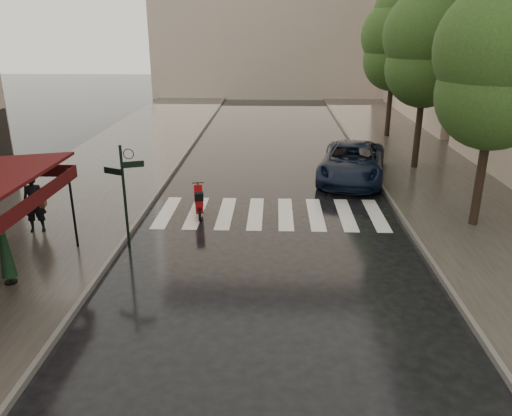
# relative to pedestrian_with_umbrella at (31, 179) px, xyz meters

# --- Properties ---
(ground) EXTENTS (120.00, 120.00, 0.00)m
(ground) POSITION_rel_pedestrian_with_umbrella_xyz_m (4.32, -3.87, -1.82)
(ground) COLOR black
(ground) RESTS_ON ground
(sidewalk_near) EXTENTS (6.00, 60.00, 0.12)m
(sidewalk_near) POSITION_rel_pedestrian_with_umbrella_xyz_m (-0.18, 8.13, -1.76)
(sidewalk_near) COLOR #38332D
(sidewalk_near) RESTS_ON ground
(sidewalk_far) EXTENTS (5.50, 60.00, 0.12)m
(sidewalk_far) POSITION_rel_pedestrian_with_umbrella_xyz_m (14.57, 8.13, -1.76)
(sidewalk_far) COLOR #38332D
(sidewalk_far) RESTS_ON ground
(curb_near) EXTENTS (0.12, 60.00, 0.16)m
(curb_near) POSITION_rel_pedestrian_with_umbrella_xyz_m (2.87, 8.13, -1.75)
(curb_near) COLOR #595651
(curb_near) RESTS_ON ground
(curb_far) EXTENTS (0.12, 60.00, 0.16)m
(curb_far) POSITION_rel_pedestrian_with_umbrella_xyz_m (11.77, 8.13, -1.75)
(curb_far) COLOR #595651
(curb_far) RESTS_ON ground
(crosswalk) EXTENTS (7.85, 3.20, 0.01)m
(crosswalk) POSITION_rel_pedestrian_with_umbrella_xyz_m (7.30, 2.13, -1.81)
(crosswalk) COLOR silver
(crosswalk) RESTS_ON ground
(signpost) EXTENTS (1.17, 0.29, 3.10)m
(signpost) POSITION_rel_pedestrian_with_umbrella_xyz_m (3.13, -0.87, 0.01)
(signpost) COLOR black
(signpost) RESTS_ON ground
(tree_near) EXTENTS (3.80, 3.80, 7.99)m
(tree_near) POSITION_rel_pedestrian_with_umbrella_xyz_m (13.92, 1.13, 3.50)
(tree_near) COLOR black
(tree_near) RESTS_ON sidewalk_far
(tree_mid) EXTENTS (3.80, 3.80, 8.34)m
(tree_mid) POSITION_rel_pedestrian_with_umbrella_xyz_m (13.82, 8.13, 3.77)
(tree_mid) COLOR black
(tree_mid) RESTS_ON sidewalk_far
(tree_far) EXTENTS (3.80, 3.80, 8.16)m
(tree_far) POSITION_rel_pedestrian_with_umbrella_xyz_m (14.02, 15.13, 3.64)
(tree_far) COLOR black
(tree_far) RESTS_ON sidewalk_far
(pedestrian_with_umbrella) EXTENTS (1.32, 1.34, 2.56)m
(pedestrian_with_umbrella) POSITION_rel_pedestrian_with_umbrella_xyz_m (0.00, 0.00, 0.00)
(pedestrian_with_umbrella) COLOR black
(pedestrian_with_umbrella) RESTS_ON sidewalk_near
(scooter) EXTENTS (0.57, 1.56, 1.03)m
(scooter) POSITION_rel_pedestrian_with_umbrella_xyz_m (4.82, 1.85, -1.34)
(scooter) COLOR black
(scooter) RESTS_ON ground
(parked_car) EXTENTS (3.69, 6.01, 1.56)m
(parked_car) POSITION_rel_pedestrian_with_umbrella_xyz_m (10.71, 6.40, -1.04)
(parked_car) COLOR black
(parked_car) RESTS_ON ground
(parasol_back) EXTENTS (0.37, 0.37, 2.00)m
(parasol_back) POSITION_rel_pedestrian_with_umbrella_xyz_m (0.82, -3.37, -0.62)
(parasol_back) COLOR black
(parasol_back) RESTS_ON sidewalk_near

